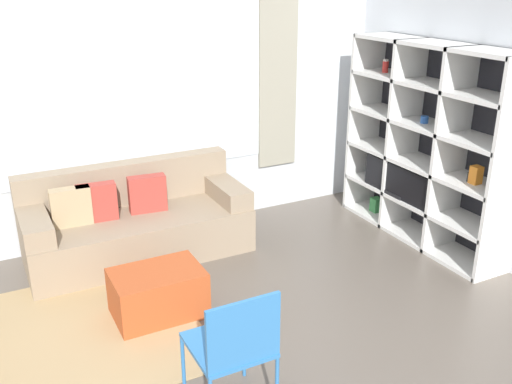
{
  "coord_description": "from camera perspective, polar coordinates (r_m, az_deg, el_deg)",
  "views": [
    {
      "loc": [
        -1.21,
        -1.96,
        2.49
      ],
      "look_at": [
        0.72,
        1.79,
        0.85
      ],
      "focal_mm": 40.0,
      "sensor_mm": 36.0,
      "label": 1
    }
  ],
  "objects": [
    {
      "name": "shelving_unit",
      "position": [
        5.68,
        16.78,
        4.45
      ],
      "size": [
        0.43,
        1.92,
        1.9
      ],
      "color": "#232328",
      "rests_on": "ground_plane"
    },
    {
      "name": "ottoman",
      "position": [
        4.49,
        -9.77,
        -9.94
      ],
      "size": [
        0.68,
        0.47,
        0.37
      ],
      "color": "#B74C23",
      "rests_on": "ground_plane"
    },
    {
      "name": "wall_right",
      "position": [
        5.54,
        21.03,
        7.96
      ],
      "size": [
        0.07,
        4.46,
        2.7
      ],
      "primitive_type": "cube",
      "color": "silver",
      "rests_on": "ground_plane"
    },
    {
      "name": "wall_back",
      "position": [
        5.5,
        -14.06,
        8.73
      ],
      "size": [
        6.82,
        0.11,
        2.7
      ],
      "color": "silver",
      "rests_on": "ground_plane"
    },
    {
      "name": "couch_main",
      "position": [
        5.4,
        -11.97,
        -3.08
      ],
      "size": [
        2.01,
        0.83,
        0.82
      ],
      "color": "gray",
      "rests_on": "ground_plane"
    },
    {
      "name": "folding_chair",
      "position": [
        3.34,
        -2.17,
        -14.91
      ],
      "size": [
        0.44,
        0.46,
        0.86
      ],
      "rotation": [
        0.0,
        0.0,
        3.14
      ],
      "color": "#3375B7",
      "rests_on": "ground_plane"
    },
    {
      "name": "area_rug",
      "position": [
        4.48,
        -19.91,
        -13.84
      ],
      "size": [
        2.09,
        1.69,
        0.01
      ],
      "primitive_type": "cube",
      "color": "tan",
      "rests_on": "ground_plane"
    }
  ]
}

